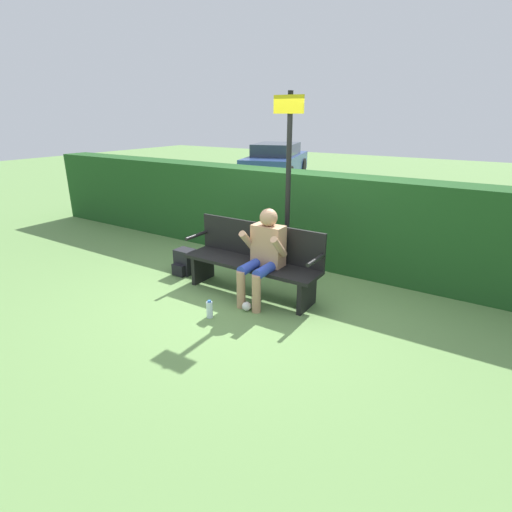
{
  "coord_description": "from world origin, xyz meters",
  "views": [
    {
      "loc": [
        2.77,
        -4.14,
        2.32
      ],
      "look_at": [
        0.15,
        -0.1,
        0.6
      ],
      "focal_mm": 28.0,
      "sensor_mm": 36.0,
      "label": 1
    }
  ],
  "objects_px": {
    "person_seated": "(264,251)",
    "backpack": "(185,262)",
    "water_bottle": "(210,309)",
    "parked_car": "(276,162)",
    "signpost": "(288,181)",
    "park_bench": "(254,259)"
  },
  "relations": [
    {
      "from": "person_seated",
      "to": "backpack",
      "type": "distance_m",
      "value": 1.58
    },
    {
      "from": "person_seated",
      "to": "signpost",
      "type": "xyz_separation_m",
      "value": [
        -0.04,
        0.67,
        0.8
      ]
    },
    {
      "from": "person_seated",
      "to": "parked_car",
      "type": "bearing_deg",
      "value": 119.37
    },
    {
      "from": "backpack",
      "to": "parked_car",
      "type": "bearing_deg",
      "value": 112.0
    },
    {
      "from": "person_seated",
      "to": "backpack",
      "type": "height_order",
      "value": "person_seated"
    },
    {
      "from": "person_seated",
      "to": "water_bottle",
      "type": "relative_size",
      "value": 5.41
    },
    {
      "from": "person_seated",
      "to": "park_bench",
      "type": "bearing_deg",
      "value": 151.54
    },
    {
      "from": "backpack",
      "to": "signpost",
      "type": "height_order",
      "value": "signpost"
    },
    {
      "from": "water_bottle",
      "to": "parked_car",
      "type": "distance_m",
      "value": 11.08
    },
    {
      "from": "parked_car",
      "to": "person_seated",
      "type": "bearing_deg",
      "value": -167.17
    },
    {
      "from": "park_bench",
      "to": "water_bottle",
      "type": "height_order",
      "value": "park_bench"
    },
    {
      "from": "water_bottle",
      "to": "parked_car",
      "type": "bearing_deg",
      "value": 116.12
    },
    {
      "from": "person_seated",
      "to": "backpack",
      "type": "xyz_separation_m",
      "value": [
        -1.5,
        0.12,
        -0.49
      ]
    },
    {
      "from": "park_bench",
      "to": "backpack",
      "type": "height_order",
      "value": "park_bench"
    },
    {
      "from": "person_seated",
      "to": "parked_car",
      "type": "xyz_separation_m",
      "value": [
        -5.15,
        9.15,
        -0.04
      ]
    },
    {
      "from": "backpack",
      "to": "parked_car",
      "type": "height_order",
      "value": "parked_car"
    },
    {
      "from": "person_seated",
      "to": "backpack",
      "type": "bearing_deg",
      "value": 175.54
    },
    {
      "from": "signpost",
      "to": "parked_car",
      "type": "relative_size",
      "value": 0.58
    },
    {
      "from": "signpost",
      "to": "water_bottle",
      "type": "bearing_deg",
      "value": -99.26
    },
    {
      "from": "park_bench",
      "to": "signpost",
      "type": "bearing_deg",
      "value": 69.64
    },
    {
      "from": "person_seated",
      "to": "backpack",
      "type": "relative_size",
      "value": 3.16
    },
    {
      "from": "park_bench",
      "to": "water_bottle",
      "type": "bearing_deg",
      "value": -92.3
    }
  ]
}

